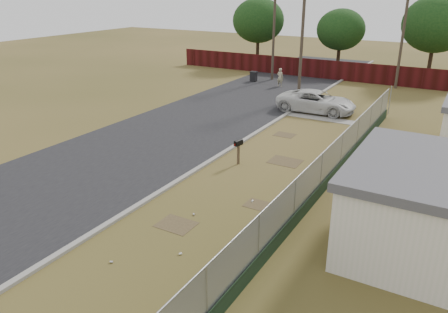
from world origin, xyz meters
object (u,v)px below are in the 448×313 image
Objects in this scene: mailbox at (238,145)px; pedestrian at (280,77)px; trash_bin at (254,76)px; pickup_truck at (316,101)px.

pedestrian reaches higher than mailbox.
pedestrian is at bearing -14.81° from trash_bin.
pedestrian is 1.75× the size of trash_bin.
mailbox is 1.38× the size of trash_bin.
pickup_truck is (0.13, 11.45, -0.26)m from mailbox.
trash_bin is at bearing -9.42° from pedestrian.
mailbox is 0.79× the size of pedestrian.
pedestrian is at bearing 38.24° from pickup_truck.
pickup_truck is 8.64m from pedestrian.
pedestrian is (-5.48, 18.02, -0.20)m from mailbox.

